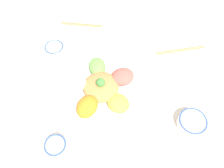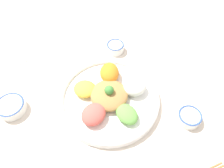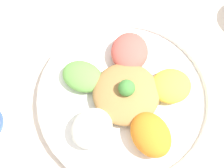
% 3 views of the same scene
% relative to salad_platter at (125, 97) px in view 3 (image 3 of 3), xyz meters
% --- Properties ---
extents(ground_plane, '(2.40, 2.40, 0.00)m').
position_rel_salad_platter_xyz_m(ground_plane, '(-0.00, 0.02, -0.03)').
color(ground_plane, silver).
extents(salad_platter, '(0.40, 0.40, 0.10)m').
position_rel_salad_platter_xyz_m(salad_platter, '(0.00, 0.00, 0.00)').
color(salad_platter, white).
rests_on(salad_platter, ground_plane).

